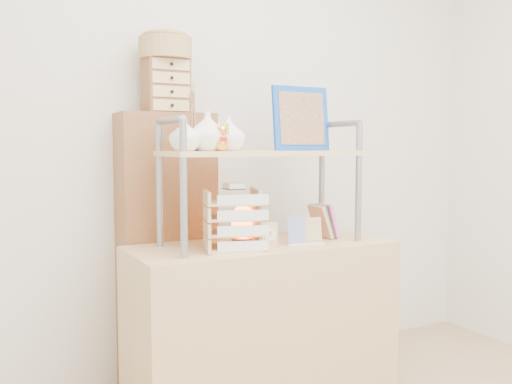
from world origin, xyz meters
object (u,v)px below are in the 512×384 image
Objects in this scene: desk at (262,324)px; salt_lamp at (243,223)px; letter_tray at (233,223)px; cabinet at (167,253)px.

desk is 0.48m from salt_lamp.
letter_tray is at bearing -130.21° from salt_lamp.
salt_lamp reaches higher than desk.
cabinet is 0.50m from letter_tray.
desk is 4.18× the size of letter_tray.
letter_tray reaches higher than salt_lamp.
salt_lamp is (0.26, -0.31, 0.17)m from cabinet.
cabinet is at bearing 130.57° from salt_lamp.
desk is at bearing 19.51° from letter_tray.
letter_tray is (0.16, -0.43, 0.19)m from cabinet.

